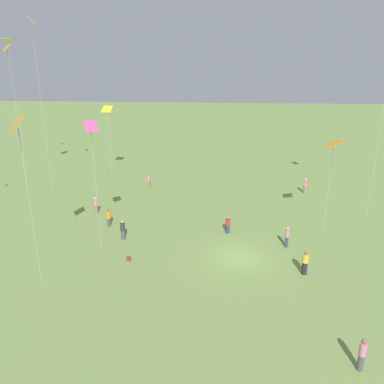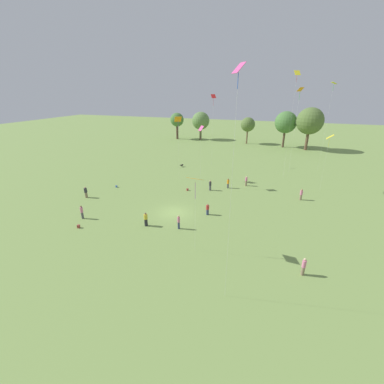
{
  "view_description": "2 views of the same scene",
  "coord_description": "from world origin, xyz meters",
  "px_view_note": "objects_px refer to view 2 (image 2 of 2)",
  "views": [
    {
      "loc": [
        -25.94,
        1.55,
        14.33
      ],
      "look_at": [
        2.57,
        3.98,
        4.44
      ],
      "focal_mm": 35.0,
      "sensor_mm": 36.0,
      "label": 1
    },
    {
      "loc": [
        12.64,
        -29.26,
        15.74
      ],
      "look_at": [
        2.3,
        0.97,
        3.01
      ],
      "focal_mm": 24.0,
      "sensor_mm": 36.0,
      "label": 2
    }
  ],
  "objects_px": {
    "kite_2": "(333,88)",
    "picnic_bag_0": "(79,226)",
    "kite_5": "(178,121)",
    "kite_6": "(201,130)",
    "person_8": "(210,185)",
    "person_7": "(146,219)",
    "kite_0": "(297,79)",
    "person_2": "(208,209)",
    "person_0": "(179,222)",
    "person_6": "(301,195)",
    "person_5": "(228,183)",
    "picnic_bag_1": "(116,186)",
    "kite_4": "(195,180)",
    "person_4": "(82,212)",
    "dog_0": "(182,165)",
    "kite_7": "(300,93)",
    "person_3": "(246,181)",
    "kite_3": "(237,88)",
    "person_9": "(304,267)",
    "kite_1": "(213,100)",
    "picnic_bag_2": "(187,189)",
    "person_1": "(86,192)",
    "kite_8": "(330,138)"
  },
  "relations": [
    {
      "from": "person_5",
      "to": "picnic_bag_1",
      "type": "xyz_separation_m",
      "value": [
        -18.38,
        -5.98,
        -0.68
      ]
    },
    {
      "from": "person_1",
      "to": "picnic_bag_0",
      "type": "relative_size",
      "value": 4.49
    },
    {
      "from": "person_0",
      "to": "person_6",
      "type": "bearing_deg",
      "value": -166.24
    },
    {
      "from": "kite_0",
      "to": "person_9",
      "type": "bearing_deg",
      "value": -67.31
    },
    {
      "from": "person_7",
      "to": "person_5",
      "type": "bearing_deg",
      "value": 56.77
    },
    {
      "from": "kite_0",
      "to": "kite_6",
      "type": "height_order",
      "value": "kite_0"
    },
    {
      "from": "person_6",
      "to": "dog_0",
      "type": "xyz_separation_m",
      "value": [
        -23.86,
        11.1,
        -0.49
      ]
    },
    {
      "from": "kite_3",
      "to": "dog_0",
      "type": "height_order",
      "value": "kite_3"
    },
    {
      "from": "person_8",
      "to": "kite_6",
      "type": "distance_m",
      "value": 9.13
    },
    {
      "from": "kite_2",
      "to": "dog_0",
      "type": "height_order",
      "value": "kite_2"
    },
    {
      "from": "person_7",
      "to": "kite_0",
      "type": "relative_size",
      "value": 0.1
    },
    {
      "from": "kite_0",
      "to": "kite_3",
      "type": "height_order",
      "value": "kite_0"
    },
    {
      "from": "picnic_bag_1",
      "to": "kite_7",
      "type": "bearing_deg",
      "value": 33.95
    },
    {
      "from": "kite_7",
      "to": "picnic_bag_1",
      "type": "relative_size",
      "value": 42.93
    },
    {
      "from": "person_1",
      "to": "picnic_bag_1",
      "type": "height_order",
      "value": "person_1"
    },
    {
      "from": "person_8",
      "to": "picnic_bag_0",
      "type": "bearing_deg",
      "value": -174.05
    },
    {
      "from": "kite_2",
      "to": "kite_5",
      "type": "distance_m",
      "value": 29.79
    },
    {
      "from": "person_4",
      "to": "dog_0",
      "type": "distance_m",
      "value": 27.24
    },
    {
      "from": "person_0",
      "to": "kite_1",
      "type": "height_order",
      "value": "kite_1"
    },
    {
      "from": "kite_2",
      "to": "kite_4",
      "type": "bearing_deg",
      "value": -178.94
    },
    {
      "from": "picnic_bag_1",
      "to": "picnic_bag_2",
      "type": "bearing_deg",
      "value": 12.0
    },
    {
      "from": "kite_7",
      "to": "kite_0",
      "type": "bearing_deg",
      "value": 75.73
    },
    {
      "from": "person_9",
      "to": "kite_4",
      "type": "bearing_deg",
      "value": 162.48
    },
    {
      "from": "person_1",
      "to": "picnic_bag_0",
      "type": "distance_m",
      "value": 9.96
    },
    {
      "from": "person_7",
      "to": "kite_6",
      "type": "distance_m",
      "value": 18.05
    },
    {
      "from": "person_0",
      "to": "kite_3",
      "type": "xyz_separation_m",
      "value": [
        7.65,
        -9.03,
        14.92
      ]
    },
    {
      "from": "picnic_bag_1",
      "to": "person_5",
      "type": "bearing_deg",
      "value": 18.02
    },
    {
      "from": "person_7",
      "to": "kite_2",
      "type": "relative_size",
      "value": 0.1
    },
    {
      "from": "person_8",
      "to": "kite_3",
      "type": "distance_m",
      "value": 28.23
    },
    {
      "from": "person_0",
      "to": "person_3",
      "type": "xyz_separation_m",
      "value": [
        5.65,
        17.91,
        -0.05
      ]
    },
    {
      "from": "kite_3",
      "to": "kite_5",
      "type": "height_order",
      "value": "kite_3"
    },
    {
      "from": "person_4",
      "to": "kite_5",
      "type": "bearing_deg",
      "value": 62.25
    },
    {
      "from": "kite_4",
      "to": "picnic_bag_0",
      "type": "bearing_deg",
      "value": 51.06
    },
    {
      "from": "picnic_bag_0",
      "to": "picnic_bag_1",
      "type": "bearing_deg",
      "value": 105.66
    },
    {
      "from": "person_1",
      "to": "person_5",
      "type": "xyz_separation_m",
      "value": [
        20.22,
        11.37,
        -0.02
      ]
    },
    {
      "from": "person_1",
      "to": "picnic_bag_1",
      "type": "xyz_separation_m",
      "value": [
        1.84,
        5.39,
        -0.7
      ]
    },
    {
      "from": "kite_2",
      "to": "picnic_bag_0",
      "type": "distance_m",
      "value": 49.5
    },
    {
      "from": "person_3",
      "to": "kite_7",
      "type": "bearing_deg",
      "value": 156.49
    },
    {
      "from": "kite_1",
      "to": "picnic_bag_1",
      "type": "bearing_deg",
      "value": -116.55
    },
    {
      "from": "person_0",
      "to": "kite_4",
      "type": "xyz_separation_m",
      "value": [
        3.32,
        -3.77,
        6.92
      ]
    },
    {
      "from": "person_5",
      "to": "dog_0",
      "type": "bearing_deg",
      "value": 8.98
    },
    {
      "from": "person_4",
      "to": "kite_7",
      "type": "bearing_deg",
      "value": 39.51
    },
    {
      "from": "person_2",
      "to": "person_8",
      "type": "bearing_deg",
      "value": 88.08
    },
    {
      "from": "dog_0",
      "to": "person_9",
      "type": "bearing_deg",
      "value": 151.95
    },
    {
      "from": "kite_3",
      "to": "kite_5",
      "type": "bearing_deg",
      "value": -140.65
    },
    {
      "from": "person_1",
      "to": "kite_8",
      "type": "relative_size",
      "value": 0.19
    },
    {
      "from": "person_2",
      "to": "kite_6",
      "type": "distance_m",
      "value": 14.13
    },
    {
      "from": "kite_5",
      "to": "kite_6",
      "type": "distance_m",
      "value": 5.75
    },
    {
      "from": "person_1",
      "to": "kite_1",
      "type": "bearing_deg",
      "value": -47.88
    },
    {
      "from": "person_6",
      "to": "kite_4",
      "type": "bearing_deg",
      "value": 94.74
    }
  ]
}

